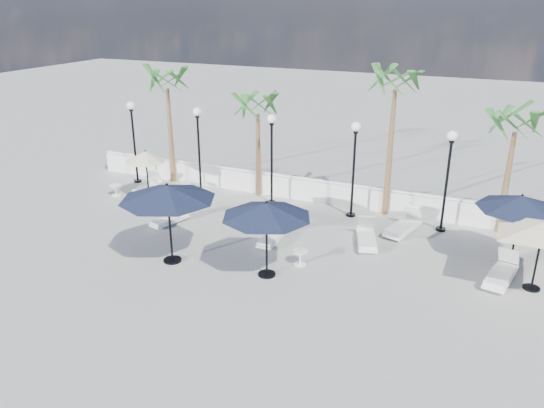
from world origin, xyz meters
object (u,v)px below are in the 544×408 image
at_px(lounger_2, 147,186).
at_px(parasol_navy_left, 167,193).
at_px(lounger_3, 367,237).
at_px(parasol_navy_mid, 267,210).
at_px(parasol_cream_small, 146,157).
at_px(lounger_4, 273,236).
at_px(lounger_0, 145,192).
at_px(lounger_7, 501,274).
at_px(lounger_1, 170,219).
at_px(lounger_6, 403,226).
at_px(parasol_navy_right, 521,203).

distance_m(lounger_2, parasol_navy_left, 7.66).
relative_size(lounger_2, lounger_3, 0.93).
bearing_deg(lounger_2, lounger_3, -17.24).
bearing_deg(parasol_navy_mid, parasol_cream_small, 150.72).
bearing_deg(lounger_4, parasol_cream_small, 163.31).
distance_m(lounger_0, parasol_navy_mid, 9.14).
height_order(lounger_2, parasol_navy_mid, parasol_navy_mid).
bearing_deg(lounger_7, parasol_navy_mid, -147.48).
xyz_separation_m(lounger_3, parasol_navy_left, (-5.58, -3.95, 2.18)).
bearing_deg(lounger_1, lounger_3, 25.93).
distance_m(lounger_3, lounger_4, 3.36).
relative_size(lounger_4, parasol_cream_small, 0.79).
relative_size(lounger_0, lounger_2, 0.89).
xyz_separation_m(lounger_4, lounger_6, (4.13, 2.74, 0.05)).
height_order(lounger_6, lounger_7, lounger_6).
height_order(lounger_7, parasol_cream_small, parasol_cream_small).
distance_m(lounger_0, lounger_3, 10.16).
height_order(lounger_3, parasol_navy_mid, parasol_navy_mid).
relative_size(lounger_0, lounger_1, 1.00).
distance_m(lounger_1, lounger_3, 7.56).
height_order(lounger_6, parasol_navy_right, parasol_navy_right).
relative_size(lounger_2, parasol_navy_right, 0.70).
height_order(lounger_4, lounger_7, lounger_7).
bearing_deg(parasol_navy_right, lounger_3, -175.68).
relative_size(parasol_navy_right, parasol_cream_small, 1.27).
bearing_deg(lounger_2, parasol_navy_mid, -40.65).
bearing_deg(lounger_3, parasol_navy_mid, -140.79).
xyz_separation_m(lounger_6, parasol_navy_left, (-6.58, -5.47, 2.17)).
height_order(lounger_1, lounger_6, lounger_6).
height_order(lounger_2, lounger_7, lounger_7).
bearing_deg(lounger_1, lounger_0, 158.61).
relative_size(parasol_navy_mid, parasol_cream_small, 1.29).
relative_size(lounger_0, lounger_6, 0.79).
height_order(lounger_0, parasol_cream_small, parasol_cream_small).
bearing_deg(parasol_cream_small, lounger_1, -39.55).
height_order(lounger_3, lounger_4, lounger_3).
height_order(lounger_0, lounger_4, lounger_4).
height_order(lounger_2, parasol_navy_right, parasol_navy_right).
height_order(lounger_7, parasol_navy_left, parasol_navy_left).
xyz_separation_m(parasol_navy_mid, parasol_navy_right, (7.05, 3.91, -0.04)).
height_order(lounger_1, lounger_3, lounger_3).
distance_m(lounger_2, lounger_4, 7.89).
bearing_deg(lounger_3, lounger_2, 154.28).
xyz_separation_m(lounger_1, lounger_7, (11.94, 0.37, 0.05)).
distance_m(lounger_7, parasol_navy_mid, 7.53).
xyz_separation_m(lounger_1, lounger_3, (7.45, 1.32, 0.04)).
xyz_separation_m(lounger_2, parasol_navy_mid, (8.25, -5.01, 1.98)).
xyz_separation_m(lounger_1, parasol_navy_right, (12.19, 1.68, 1.97)).
bearing_deg(parasol_navy_right, lounger_1, -172.14).
bearing_deg(lounger_1, parasol_navy_right, 23.71).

